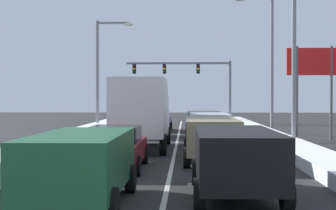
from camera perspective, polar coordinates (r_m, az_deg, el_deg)
ground_plane at (r=23.79m, az=0.79°, el=-5.18°), size 121.01×121.01×0.00m
lane_stripe_between_right_lane_and_center_lane at (r=28.42m, az=1.00°, el=-4.18°), size 0.14×51.20×0.01m
snow_bank_right_shoulder at (r=28.79m, az=11.63°, el=-3.68°), size 1.70×51.20×0.46m
snow_bank_left_shoulder at (r=28.98m, az=-9.55°, el=-3.39°), size 1.54×51.20×0.73m
suv_black_right_lane_nearest at (r=13.02m, az=7.57°, el=-5.70°), size 2.16×4.90×1.67m
suv_tan_right_lane_second at (r=19.85m, az=4.88°, el=-3.44°), size 2.16×4.90×1.67m
suv_silver_right_lane_third at (r=26.16m, az=4.67°, el=-2.40°), size 2.16×4.90×1.67m
suv_gray_right_lane_fourth at (r=32.75m, az=3.87°, el=-1.74°), size 2.16×4.90×1.67m
sedan_red_right_lane_fifth at (r=39.04m, az=3.90°, el=-1.69°), size 2.00×4.50×1.51m
suv_green_center_lane_nearest at (r=11.98m, az=-9.69°, el=-6.28°), size 2.16×4.90×1.67m
sedan_maroon_center_lane_second at (r=17.88m, az=-5.87°, el=-4.72°), size 2.00×4.50×1.51m
box_truck_center_lane_third at (r=24.48m, az=-2.91°, el=-0.55°), size 2.53×7.20×3.36m
sedan_charcoal_center_lane_fourth at (r=32.00m, az=-1.87°, el=-2.26°), size 2.00×4.50×1.51m
sedan_navy_center_lane_fifth at (r=38.08m, az=-1.10°, el=-1.76°), size 2.00×4.50×1.51m
traffic_light_gantry at (r=51.62m, az=2.80°, el=3.33°), size 10.60×0.47×6.20m
street_lamp_right_near at (r=26.60m, az=13.15°, el=6.60°), size 2.66×0.36×8.71m
street_lamp_right_mid at (r=35.85m, az=11.02°, el=5.75°), size 2.66×0.36×9.46m
street_lamp_left_mid at (r=36.07m, az=-7.30°, el=4.38°), size 2.66×0.36×7.85m
roadside_sign_right at (r=31.13m, az=15.99°, el=3.62°), size 3.20×0.16×5.50m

